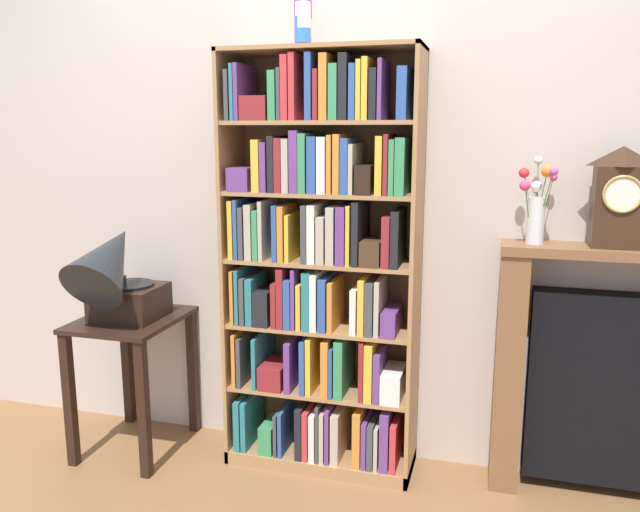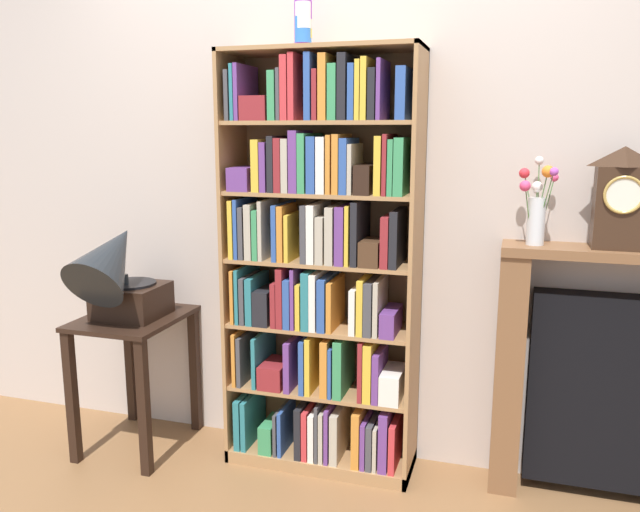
{
  "view_description": "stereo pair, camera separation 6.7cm",
  "coord_description": "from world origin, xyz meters",
  "px_view_note": "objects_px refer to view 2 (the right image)",
  "views": [
    {
      "loc": [
        0.76,
        -2.55,
        1.56
      ],
      "look_at": [
        -0.01,
        0.15,
        1.0
      ],
      "focal_mm": 35.7,
      "sensor_mm": 36.0,
      "label": 1
    },
    {
      "loc": [
        0.82,
        -2.53,
        1.56
      ],
      "look_at": [
        -0.01,
        0.15,
        1.0
      ],
      "focal_mm": 35.7,
      "sensor_mm": 36.0,
      "label": 2
    }
  ],
  "objects_px": {
    "bookshelf": "(321,271)",
    "flower_vase": "(537,207)",
    "gramophone": "(118,271)",
    "fireplace_mantel": "(613,380)",
    "cup_stack": "(303,20)",
    "side_table_left": "(135,350)",
    "mantel_clock": "(621,198)"
  },
  "relations": [
    {
      "from": "mantel_clock",
      "to": "flower_vase",
      "type": "distance_m",
      "value": 0.31
    },
    {
      "from": "side_table_left",
      "to": "fireplace_mantel",
      "type": "height_order",
      "value": "fireplace_mantel"
    },
    {
      "from": "fireplace_mantel",
      "to": "mantel_clock",
      "type": "height_order",
      "value": "mantel_clock"
    },
    {
      "from": "gramophone",
      "to": "flower_vase",
      "type": "xyz_separation_m",
      "value": [
        1.83,
        0.26,
        0.34
      ]
    },
    {
      "from": "side_table_left",
      "to": "flower_vase",
      "type": "height_order",
      "value": "flower_vase"
    },
    {
      "from": "fireplace_mantel",
      "to": "flower_vase",
      "type": "relative_size",
      "value": 3.05
    },
    {
      "from": "cup_stack",
      "to": "flower_vase",
      "type": "relative_size",
      "value": 0.62
    },
    {
      "from": "cup_stack",
      "to": "fireplace_mantel",
      "type": "distance_m",
      "value": 1.99
    },
    {
      "from": "cup_stack",
      "to": "flower_vase",
      "type": "height_order",
      "value": "cup_stack"
    },
    {
      "from": "cup_stack",
      "to": "mantel_clock",
      "type": "relative_size",
      "value": 0.55
    },
    {
      "from": "bookshelf",
      "to": "gramophone",
      "type": "distance_m",
      "value": 0.95
    },
    {
      "from": "side_table_left",
      "to": "gramophone",
      "type": "relative_size",
      "value": 1.24
    },
    {
      "from": "cup_stack",
      "to": "side_table_left",
      "type": "bearing_deg",
      "value": -172.83
    },
    {
      "from": "bookshelf",
      "to": "mantel_clock",
      "type": "relative_size",
      "value": 4.72
    },
    {
      "from": "fireplace_mantel",
      "to": "cup_stack",
      "type": "bearing_deg",
      "value": -176.93
    },
    {
      "from": "side_table_left",
      "to": "fireplace_mantel",
      "type": "xyz_separation_m",
      "value": [
        2.18,
        0.18,
        0.04
      ]
    },
    {
      "from": "fireplace_mantel",
      "to": "side_table_left",
      "type": "bearing_deg",
      "value": -175.33
    },
    {
      "from": "side_table_left",
      "to": "fireplace_mantel",
      "type": "bearing_deg",
      "value": 4.67
    },
    {
      "from": "side_table_left",
      "to": "flower_vase",
      "type": "distance_m",
      "value": 1.98
    },
    {
      "from": "fireplace_mantel",
      "to": "flower_vase",
      "type": "xyz_separation_m",
      "value": [
        -0.35,
        -0.02,
        0.71
      ]
    },
    {
      "from": "fireplace_mantel",
      "to": "mantel_clock",
      "type": "distance_m",
      "value": 0.76
    },
    {
      "from": "gramophone",
      "to": "fireplace_mantel",
      "type": "height_order",
      "value": "gramophone"
    },
    {
      "from": "flower_vase",
      "to": "fireplace_mantel",
      "type": "bearing_deg",
      "value": 3.38
    },
    {
      "from": "side_table_left",
      "to": "mantel_clock",
      "type": "relative_size",
      "value": 1.67
    },
    {
      "from": "cup_stack",
      "to": "side_table_left",
      "type": "xyz_separation_m",
      "value": [
        -0.84,
        -0.11,
        -1.51
      ]
    },
    {
      "from": "bookshelf",
      "to": "cup_stack",
      "type": "relative_size",
      "value": 8.62
    },
    {
      "from": "bookshelf",
      "to": "flower_vase",
      "type": "distance_m",
      "value": 0.96
    },
    {
      "from": "bookshelf",
      "to": "flower_vase",
      "type": "relative_size",
      "value": 5.3
    },
    {
      "from": "bookshelf",
      "to": "gramophone",
      "type": "relative_size",
      "value": 3.52
    },
    {
      "from": "gramophone",
      "to": "fireplace_mantel",
      "type": "relative_size",
      "value": 0.49
    },
    {
      "from": "side_table_left",
      "to": "gramophone",
      "type": "xyz_separation_m",
      "value": [
        0.0,
        -0.1,
        0.42
      ]
    },
    {
      "from": "cup_stack",
      "to": "fireplace_mantel",
      "type": "height_order",
      "value": "cup_stack"
    }
  ]
}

